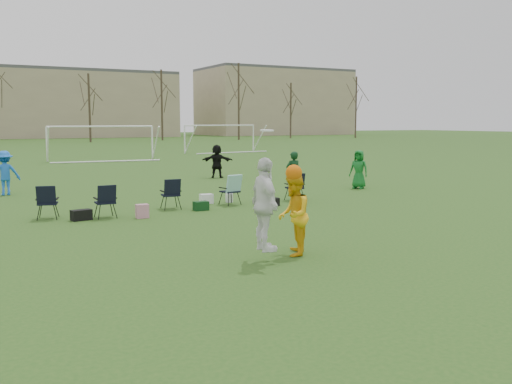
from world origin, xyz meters
TOP-DOWN VIEW (x-y plane):
  - ground at (0.00, 0.00)m, footprint 260.00×260.00m
  - fielder_blue at (-3.69, 14.38)m, footprint 1.11×0.68m
  - fielder_green_far at (9.35, 9.80)m, footprint 0.83×0.92m
  - fielder_black at (6.04, 16.67)m, footprint 1.54×1.21m
  - center_contest at (0.31, 0.88)m, footprint 1.61×1.37m
  - sideline_setup at (1.40, 7.98)m, footprint 8.92×2.10m
  - goal_mid at (4.00, 32.00)m, footprint 7.40×0.63m
  - goal_right at (16.00, 38.00)m, footprint 7.35×1.14m
  - building_row at (6.73, 96.00)m, footprint 126.00×16.00m

SIDE VIEW (x-z plane):
  - ground at x=0.00m, z-range 0.00..0.00m
  - sideline_setup at x=1.40m, z-range -0.34..1.37m
  - fielder_green_far at x=9.35m, z-range 0.00..1.59m
  - fielder_black at x=6.04m, z-range 0.00..1.63m
  - fielder_blue at x=-3.69m, z-range 0.00..1.67m
  - center_contest at x=0.31m, z-range -0.29..2.32m
  - goal_mid at x=4.00m, z-range 0.69..3.15m
  - goal_right at x=16.00m, z-range 0.69..3.15m
  - building_row at x=6.73m, z-range -0.51..12.49m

